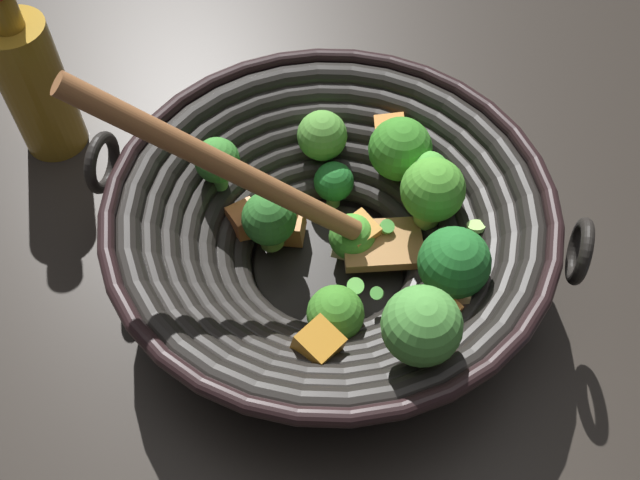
% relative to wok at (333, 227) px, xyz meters
% --- Properties ---
extents(ground_plane, '(4.00, 4.00, 0.00)m').
position_rel_wok_xyz_m(ground_plane, '(0.00, 0.00, -0.07)').
color(ground_plane, '#28231E').
extents(wok, '(0.37, 0.37, 0.25)m').
position_rel_wok_xyz_m(wok, '(0.00, 0.00, 0.00)').
color(wok, black).
rests_on(wok, ground).
extents(cooking_oil_bottle, '(0.06, 0.06, 0.20)m').
position_rel_wok_xyz_m(cooking_oil_bottle, '(0.27, 0.19, 0.01)').
color(cooking_oil_bottle, '#AD7F23').
rests_on(cooking_oil_bottle, ground).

